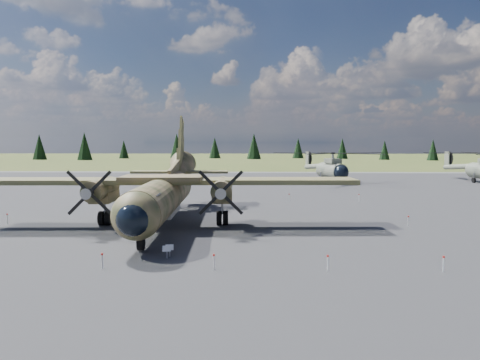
{
  "coord_description": "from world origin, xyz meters",
  "views": [
    {
      "loc": [
        4.25,
        -37.77,
        6.74
      ],
      "look_at": [
        2.83,
        2.0,
        3.55
      ],
      "focal_mm": 35.0,
      "sensor_mm": 36.0,
      "label": 1
    }
  ],
  "objects": [
    {
      "name": "apron",
      "position": [
        0.0,
        10.0,
        0.0
      ],
      "size": [
        120.0,
        120.0,
        0.04
      ],
      "primitive_type": "cube",
      "color": "slate",
      "rests_on": "ground"
    },
    {
      "name": "info_placard_left",
      "position": [
        -0.97,
        -11.2,
        0.51
      ],
      "size": [
        0.5,
        0.23,
        0.76
      ],
      "rotation": [
        0.0,
        0.0,
        0.05
      ],
      "color": "gray",
      "rests_on": "ground"
    },
    {
      "name": "ground",
      "position": [
        0.0,
        0.0,
        0.0
      ],
      "size": [
        500.0,
        500.0,
        0.0
      ],
      "primitive_type": "plane",
      "color": "#4B5224",
      "rests_on": "ground"
    },
    {
      "name": "treeline",
      "position": [
        1.62,
        -1.44,
        4.86
      ],
      "size": [
        334.19,
        336.36,
        10.99
      ],
      "color": "black",
      "rests_on": "ground"
    },
    {
      "name": "helicopter_near",
      "position": [
        16.86,
        41.53,
        3.62
      ],
      "size": [
        24.3,
        25.53,
        5.11
      ],
      "rotation": [
        0.0,
        0.0,
        0.24
      ],
      "color": "gray",
      "rests_on": "ground"
    },
    {
      "name": "info_placard_right",
      "position": [
        -0.88,
        -10.78,
        0.49
      ],
      "size": [
        0.49,
        0.26,
        0.74
      ],
      "rotation": [
        0.0,
        0.0,
        0.13
      ],
      "color": "gray",
      "rests_on": "ground"
    },
    {
      "name": "transport_plane",
      "position": [
        -3.37,
        0.37,
        2.94
      ],
      "size": [
        31.03,
        28.18,
        10.23
      ],
      "rotation": [
        0.0,
        0.0,
        0.05
      ],
      "color": "#343A1F",
      "rests_on": "ground"
    },
    {
      "name": "barrier_fence",
      "position": [
        -0.46,
        -0.08,
        0.51
      ],
      "size": [
        33.12,
        29.62,
        0.85
      ],
      "color": "silver",
      "rests_on": "ground"
    }
  ]
}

